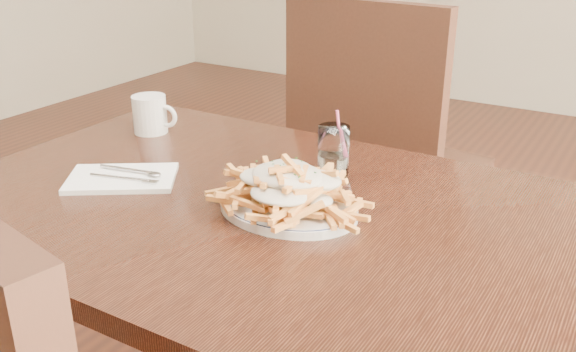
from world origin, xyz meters
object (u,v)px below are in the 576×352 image
Objects in this scene: table at (257,239)px; coffee_mug at (151,114)px; chair_far at (379,151)px; fries_plate at (288,207)px; loaded_fries at (288,182)px; water_glass at (333,154)px.

table is 0.50m from coffee_mug.
table is at bearing -84.08° from chair_far.
fries_plate is at bearing -6.32° from table.
chair_far is 3.71× the size of fries_plate.
coffee_mug is at bearing 157.74° from fries_plate.
coffee_mug reaches higher than fries_plate.
loaded_fries is 0.55m from coffee_mug.
loaded_fries is 2.63× the size of coffee_mug.
water_glass is at bearing 71.91° from table.
chair_far reaches higher than water_glass.
chair_far reaches higher than loaded_fries.
chair_far is at bearing 101.23° from fries_plate.
water_glass reaches higher than table.
coffee_mug is (-0.36, -0.57, 0.21)m from chair_far.
coffee_mug is at bearing -121.97° from chair_far.
loaded_fries is at bearing -86.34° from water_glass.
table is 8.59× the size of water_glass.
table is 10.45× the size of coffee_mug.
water_glass is (-0.01, 0.20, -0.01)m from loaded_fries.
fries_plate is 0.20m from water_glass.
fries_plate is at bearing -86.34° from water_glass.
water_glass is 1.22× the size of coffee_mug.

